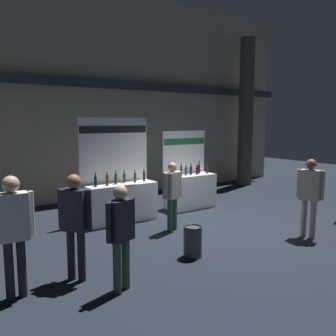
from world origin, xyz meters
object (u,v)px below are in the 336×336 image
(visitor_3, at_px, (13,225))
(visitor_2, at_px, (75,217))
(visitor_4, at_px, (172,190))
(trash_bin, at_px, (193,241))
(visitor_0, at_px, (121,230))
(visitor_6, at_px, (310,191))
(exhibitor_booth_1, at_px, (190,188))
(exhibitor_booth_0, at_px, (120,197))

(visitor_3, bearing_deg, visitor_2, 8.65)
(visitor_3, xyz_separation_m, visitor_4, (3.63, 1.32, -0.12))
(visitor_2, relative_size, visitor_3, 0.96)
(trash_bin, relative_size, visitor_4, 0.37)
(visitor_0, relative_size, visitor_6, 0.93)
(trash_bin, xyz_separation_m, visitor_2, (-2.12, 0.26, 0.73))
(exhibitor_booth_1, relative_size, visitor_4, 1.40)
(exhibitor_booth_1, xyz_separation_m, visitor_4, (-1.70, -1.52, 0.36))
(trash_bin, xyz_separation_m, visitor_3, (-3.03, 0.19, 0.77))
(visitor_6, bearing_deg, visitor_0, -110.58)
(visitor_4, xyz_separation_m, visitor_6, (2.14, -2.05, 0.07))
(visitor_4, distance_m, visitor_6, 2.96)
(trash_bin, bearing_deg, exhibitor_booth_0, 90.21)
(exhibitor_booth_0, bearing_deg, exhibitor_booth_1, 3.02)
(trash_bin, relative_size, visitor_3, 0.33)
(visitor_0, bearing_deg, visitor_2, 103.41)
(exhibitor_booth_0, xyz_separation_m, visitor_4, (0.61, -1.40, 0.33))
(visitor_2, xyz_separation_m, visitor_6, (4.86, -0.79, -0.01))
(exhibitor_booth_1, height_order, visitor_4, exhibitor_booth_1)
(visitor_0, distance_m, visitor_6, 4.44)
(visitor_3, bearing_deg, exhibitor_booth_1, 32.54)
(visitor_6, bearing_deg, exhibitor_booth_0, -160.87)
(exhibitor_booth_0, relative_size, visitor_3, 1.47)
(trash_bin, distance_m, visitor_0, 1.86)
(visitor_6, bearing_deg, trash_bin, -120.44)
(exhibitor_booth_1, height_order, trash_bin, exhibitor_booth_1)
(visitor_0, xyz_separation_m, visitor_6, (4.43, -0.08, 0.08))
(visitor_4, bearing_deg, visitor_2, -175.66)
(exhibitor_booth_0, bearing_deg, visitor_2, -128.46)
(exhibitor_booth_1, height_order, visitor_0, exhibitor_booth_1)
(visitor_0, bearing_deg, visitor_4, 22.75)
(exhibitor_booth_0, height_order, trash_bin, exhibitor_booth_0)
(exhibitor_booth_0, height_order, visitor_0, exhibitor_booth_0)
(visitor_3, bearing_deg, visitor_4, 24.47)
(visitor_2, bearing_deg, exhibitor_booth_1, -97.21)
(visitor_6, bearing_deg, visitor_2, -118.73)
(visitor_2, height_order, visitor_3, visitor_3)
(exhibitor_booth_1, xyz_separation_m, visitor_0, (-3.99, -3.49, 0.35))
(exhibitor_booth_1, bearing_deg, exhibitor_booth_0, -176.98)
(exhibitor_booth_0, height_order, visitor_3, exhibitor_booth_0)
(exhibitor_booth_1, distance_m, visitor_6, 3.62)
(visitor_0, height_order, visitor_6, visitor_6)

